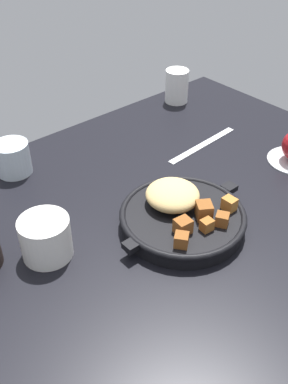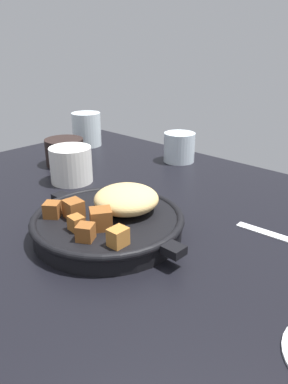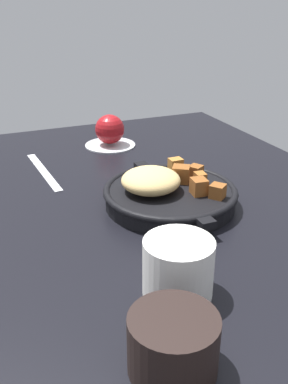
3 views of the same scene
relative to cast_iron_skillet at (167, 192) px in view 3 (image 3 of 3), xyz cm
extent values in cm
cube|color=black|center=(-0.42, 3.72, -3.62)|extent=(107.76, 81.99, 2.40)
cylinder|color=black|center=(-0.03, -0.36, -0.91)|extent=(22.30, 22.30, 3.01)
torus|color=black|center=(-0.03, -0.36, 0.35)|extent=(23.05, 23.05, 1.20)
cube|color=black|center=(12.33, -0.36, 0.14)|extent=(2.64, 2.40, 1.20)
cube|color=black|center=(-12.39, -0.36, 0.14)|extent=(2.64, 2.40, 1.20)
ellipsoid|color=tan|center=(0.15, 3.03, 2.55)|extent=(9.88, 9.99, 3.93)
cube|color=brown|center=(-3.97, -3.88, 1.93)|extent=(2.94, 2.72, 2.68)
cube|color=brown|center=(-6.41, -5.99, 1.73)|extent=(3.19, 3.19, 2.28)
cube|color=#935623|center=(-0.10, -6.11, 1.64)|extent=(2.25, 1.95, 2.09)
cube|color=#A86B2D|center=(6.78, -4.93, 1.80)|extent=(2.07, 2.46, 2.41)
cube|color=brown|center=(1.69, -3.44, 2.06)|extent=(3.87, 3.94, 2.94)
cube|color=brown|center=(2.62, -6.90, 1.70)|extent=(2.99, 3.00, 2.21)
cylinder|color=#B7BABF|center=(33.94, -1.15, -2.12)|extent=(11.98, 11.98, 0.60)
sphere|color=maroon|center=(33.94, -1.15, 1.63)|extent=(6.91, 6.91, 6.91)
cube|color=silver|center=(23.42, 16.88, -2.24)|extent=(22.15, 3.03, 0.36)
cylinder|color=black|center=(-33.24, 15.25, 0.65)|extent=(8.93, 8.93, 6.15)
cylinder|color=silver|center=(-22.83, 9.47, 1.26)|extent=(8.59, 8.59, 7.36)
camera|label=1|loc=(-46.51, -43.06, 52.54)|focal=42.17mm
camera|label=2|loc=(37.47, -32.68, 25.29)|focal=34.46mm
camera|label=3|loc=(-62.12, 30.41, 31.68)|focal=41.38mm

